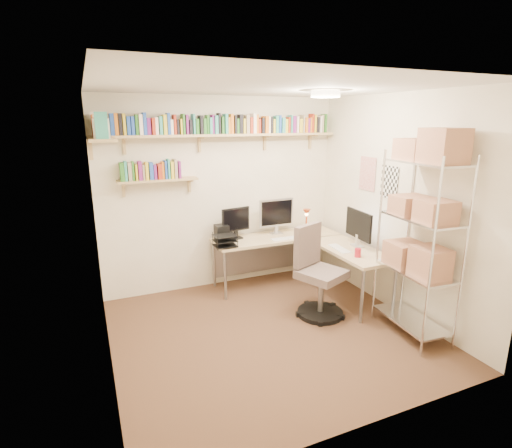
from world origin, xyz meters
The scene contains 6 objects.
ground centered at (0.00, 0.00, 0.00)m, with size 3.20×3.20×0.00m, color #47301E.
room_shell centered at (0.00, 0.00, 1.55)m, with size 3.24×3.04×2.52m.
wall_shelves centered at (-0.42, 1.30, 2.03)m, with size 3.12×1.09×0.80m.
corner_desk centered at (0.69, 0.96, 0.67)m, with size 1.80×1.72×1.17m.
office_chair centered at (0.68, 0.18, 0.44)m, with size 0.61×0.62×1.05m.
wire_rack centered at (1.36, -0.61, 1.33)m, with size 0.47×0.86×2.14m.
Camera 1 is at (-1.67, -3.47, 2.21)m, focal length 28.00 mm.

